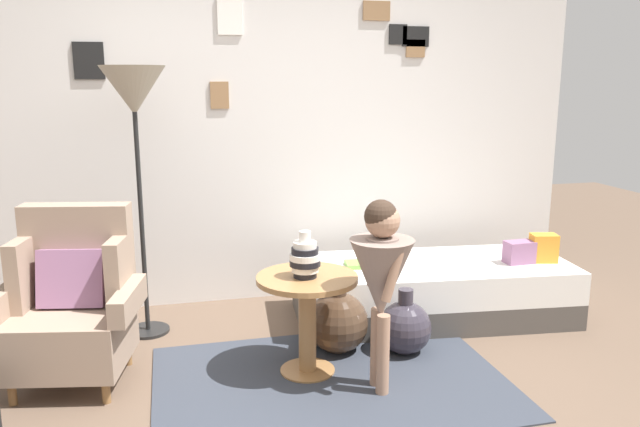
{
  "coord_description": "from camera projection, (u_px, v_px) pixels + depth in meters",
  "views": [
    {
      "loc": [
        -0.74,
        -2.69,
        1.66
      ],
      "look_at": [
        0.15,
        0.95,
        0.85
      ],
      "focal_mm": 35.19,
      "sensor_mm": 36.0,
      "label": 1
    }
  ],
  "objects": [
    {
      "name": "daybed",
      "position": [
        432.0,
        290.0,
        4.41
      ],
      "size": [
        1.97,
        0.98,
        0.4
      ],
      "color": "#4C4742",
      "rests_on": "ground"
    },
    {
      "name": "demijohn_near",
      "position": [
        338.0,
        322.0,
        3.85
      ],
      "size": [
        0.38,
        0.38,
        0.46
      ],
      "color": "#473323",
      "rests_on": "ground"
    },
    {
      "name": "pillow_head",
      "position": [
        544.0,
        248.0,
        4.38
      ],
      "size": [
        0.2,
        0.16,
        0.2
      ],
      "primitive_type": "cube",
      "rotation": [
        0.0,
        0.0,
        -0.22
      ],
      "color": "orange",
      "rests_on": "daybed"
    },
    {
      "name": "rug",
      "position": [
        331.0,
        381.0,
        3.49
      ],
      "size": [
        1.94,
        1.35,
        0.01
      ],
      "primitive_type": "cube",
      "color": "#333842",
      "rests_on": "ground"
    },
    {
      "name": "demijohn_far",
      "position": [
        405.0,
        327.0,
        3.84
      ],
      "size": [
        0.33,
        0.33,
        0.41
      ],
      "color": "#332D38",
      "rests_on": "ground"
    },
    {
      "name": "book_on_daybed",
      "position": [
        362.0,
        264.0,
        4.29
      ],
      "size": [
        0.24,
        0.18,
        0.03
      ],
      "primitive_type": "cube",
      "rotation": [
        0.0,
        0.0,
        -0.11
      ],
      "color": "#76AE48",
      "rests_on": "daybed"
    },
    {
      "name": "person_child",
      "position": [
        381.0,
        272.0,
        3.27
      ],
      "size": [
        0.34,
        0.34,
        1.06
      ],
      "color": "#A37A60",
      "rests_on": "ground"
    },
    {
      "name": "floor_lamp",
      "position": [
        134.0,
        102.0,
        3.87
      ],
      "size": [
        0.4,
        0.4,
        1.74
      ],
      "color": "black",
      "rests_on": "ground"
    },
    {
      "name": "pillow_mid",
      "position": [
        519.0,
        252.0,
        4.35
      ],
      "size": [
        0.2,
        0.13,
        0.15
      ],
      "primitive_type": "cube",
      "rotation": [
        0.0,
        0.0,
        0.03
      ],
      "color": "gray",
      "rests_on": "daybed"
    },
    {
      "name": "vase_striped",
      "position": [
        305.0,
        258.0,
        3.45
      ],
      "size": [
        0.17,
        0.17,
        0.26
      ],
      "color": "black",
      "rests_on": "side_table"
    },
    {
      "name": "side_table",
      "position": [
        307.0,
        304.0,
        3.53
      ],
      "size": [
        0.57,
        0.57,
        0.58
      ],
      "color": "#9E7042",
      "rests_on": "ground"
    },
    {
      "name": "gallery_wall",
      "position": [
        268.0,
        127.0,
        4.65
      ],
      "size": [
        4.8,
        0.12,
        2.6
      ],
      "color": "silver",
      "rests_on": "ground"
    },
    {
      "name": "armchair",
      "position": [
        73.0,
        304.0,
        3.46
      ],
      "size": [
        0.83,
        0.69,
        0.97
      ],
      "color": "olive",
      "rests_on": "ground"
    },
    {
      "name": "ground_plane",
      "position": [
        337.0,
        424.0,
        3.08
      ],
      "size": [
        12.0,
        12.0,
        0.0
      ],
      "primitive_type": "plane",
      "color": "brown"
    }
  ]
}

